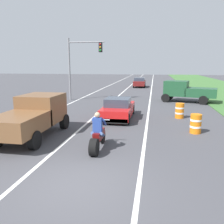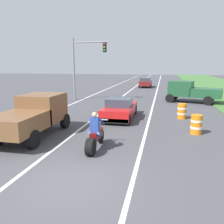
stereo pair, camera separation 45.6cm
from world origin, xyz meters
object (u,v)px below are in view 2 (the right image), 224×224
at_px(pickup_truck_right_shoulder_dark_green, 191,91).
at_px(construction_barrel_mid, 182,111).
at_px(traffic_light_mast_near, 84,60).
at_px(pickup_truck_left_lane_brown, 34,114).
at_px(sports_car_red, 120,109).
at_px(distant_car_far_ahead, 145,82).
at_px(construction_barrel_nearest, 196,124).
at_px(motorcycle_with_rider, 95,136).

relative_size(pickup_truck_right_shoulder_dark_green, construction_barrel_mid, 5.14).
bearing_deg(traffic_light_mast_near, pickup_truck_left_lane_brown, -82.95).
height_order(sports_car_red, distant_car_far_ahead, distant_car_far_ahead).
bearing_deg(construction_barrel_nearest, construction_barrel_mid, 97.65).
distance_m(motorcycle_with_rider, pickup_truck_right_shoulder_dark_green, 14.90).
bearing_deg(traffic_light_mast_near, motorcycle_with_rider, -69.39).
height_order(pickup_truck_right_shoulder_dark_green, traffic_light_mast_near, traffic_light_mast_near).
bearing_deg(construction_barrel_mid, distant_car_far_ahead, 100.55).
relative_size(pickup_truck_right_shoulder_dark_green, distant_car_far_ahead, 1.29).
xyz_separation_m(sports_car_red, traffic_light_mast_near, (-4.91, 7.24, 3.30)).
distance_m(construction_barrel_mid, distant_car_far_ahead, 21.88).
bearing_deg(construction_barrel_mid, traffic_light_mast_near, 143.98).
relative_size(sports_car_red, traffic_light_mast_near, 0.72).
bearing_deg(motorcycle_with_rider, pickup_truck_right_shoulder_dark_green, 69.43).
xyz_separation_m(sports_car_red, construction_barrel_nearest, (4.47, -2.69, -0.13)).
bearing_deg(construction_barrel_mid, pickup_truck_right_shoulder_dark_green, 79.77).
height_order(motorcycle_with_rider, sports_car_red, motorcycle_with_rider).
height_order(pickup_truck_left_lane_brown, construction_barrel_nearest, pickup_truck_left_lane_brown).
bearing_deg(pickup_truck_right_shoulder_dark_green, construction_barrel_nearest, -94.49).
bearing_deg(distant_car_far_ahead, traffic_light_mast_near, -108.12).
height_order(traffic_light_mast_near, construction_barrel_nearest, traffic_light_mast_near).
distance_m(sports_car_red, construction_barrel_nearest, 5.22).
distance_m(pickup_truck_left_lane_brown, pickup_truck_right_shoulder_dark_green, 15.39).
xyz_separation_m(motorcycle_with_rider, construction_barrel_nearest, (4.40, 3.33, -0.09)).
distance_m(pickup_truck_right_shoulder_dark_green, traffic_light_mast_near, 10.62).
relative_size(sports_car_red, distant_car_far_ahead, 1.08).
bearing_deg(pickup_truck_left_lane_brown, sports_car_red, 54.17).
distance_m(pickup_truck_right_shoulder_dark_green, distant_car_far_ahead, 15.29).
relative_size(sports_car_red, pickup_truck_left_lane_brown, 0.90).
bearing_deg(traffic_light_mast_near, construction_barrel_mid, -36.02).
bearing_deg(motorcycle_with_rider, pickup_truck_left_lane_brown, 160.07).
bearing_deg(pickup_truck_right_shoulder_dark_green, distant_car_far_ahead, 110.29).
bearing_deg(sports_car_red, traffic_light_mast_near, 124.17).
distance_m(construction_barrel_nearest, distant_car_far_ahead, 25.34).
relative_size(pickup_truck_left_lane_brown, construction_barrel_mid, 4.80).
bearing_deg(construction_barrel_nearest, pickup_truck_left_lane_brown, -165.35).
relative_size(construction_barrel_nearest, distant_car_far_ahead, 0.25).
relative_size(construction_barrel_mid, distant_car_far_ahead, 0.25).
height_order(pickup_truck_left_lane_brown, construction_barrel_mid, pickup_truck_left_lane_brown).
distance_m(pickup_truck_left_lane_brown, distant_car_far_ahead, 27.22).
relative_size(motorcycle_with_rider, construction_barrel_mid, 2.21).
xyz_separation_m(pickup_truck_right_shoulder_dark_green, construction_barrel_nearest, (-0.83, -10.60, -0.60)).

